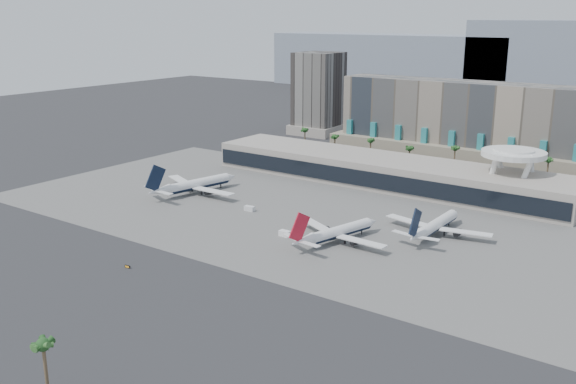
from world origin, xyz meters
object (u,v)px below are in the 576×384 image
Objects in this scene: airliner_left at (195,184)px; airliner_centre at (337,232)px; service_vehicle_a at (249,209)px; service_vehicle_b at (285,234)px; airliner_right at (436,225)px; taxiway_sign at (128,267)px.

airliner_left is 1.15× the size of airliner_centre.
service_vehicle_b is at bearing -33.57° from service_vehicle_a.
airliner_right is at bearing 8.44° from service_vehicle_a.
taxiway_sign is (-40.05, -57.64, -3.10)m from airliner_centre.
airliner_centre is (82.27, -16.79, -0.48)m from airliner_left.
airliner_centre reaches higher than service_vehicle_a.
airliner_right is at bearing 44.34° from taxiway_sign.
airliner_right is at bearing 39.93° from service_vehicle_b.
service_vehicle_a is 68.27m from taxiway_sign.
airliner_left is 11.08× the size of service_vehicle_a.
taxiway_sign is (6.69, -67.94, -0.56)m from service_vehicle_a.
service_vehicle_b is (-17.77, -5.90, -2.52)m from airliner_centre.
airliner_centre is 18.89m from service_vehicle_b.
airliner_right reaches higher than service_vehicle_b.
airliner_left is 11.42× the size of service_vehicle_b.
service_vehicle_b is 56.34m from taxiway_sign.
service_vehicle_b reaches higher than taxiway_sign.
airliner_centre is 47.93m from service_vehicle_a.
airliner_left is 22.50× the size of taxiway_sign.
airliner_left reaches higher than airliner_centre.
service_vehicle_a reaches higher than taxiway_sign.
airliner_left reaches higher than service_vehicle_a.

